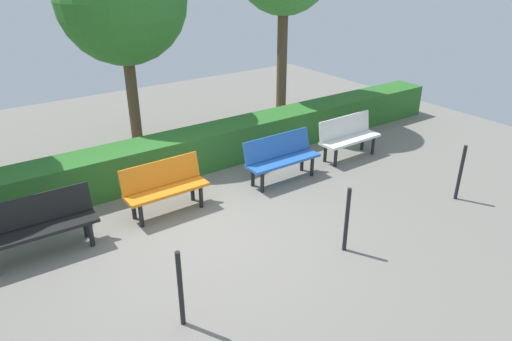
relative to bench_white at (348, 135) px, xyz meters
name	(u,v)px	position (x,y,z in m)	size (l,w,h in m)	color
ground_plane	(206,230)	(3.85, 0.81, -0.48)	(17.11, 17.11, 0.00)	gray
bench_white	(348,135)	(0.00, 0.00, 0.00)	(1.41, 0.47, 0.86)	white
bench_blue	(281,156)	(1.81, 0.06, 0.00)	(1.48, 0.47, 0.86)	blue
bench_orange	(165,185)	(4.09, -0.08, 0.00)	(1.37, 0.48, 0.86)	orange
bench_black	(37,224)	(6.06, 0.00, 0.00)	(1.59, 0.49, 0.86)	black
hedge_row	(192,151)	(2.94, -1.32, -0.10)	(13.11, 0.75, 0.76)	#2D6B28
railing_post_near	(460,173)	(-0.24, 2.43, 0.02)	(0.06, 0.06, 1.00)	black
railing_post_mid	(347,220)	(2.47, 2.43, 0.02)	(0.06, 0.06, 1.00)	black
railing_post_far	(180,289)	(5.06, 2.43, 0.02)	(0.06, 0.06, 1.00)	black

